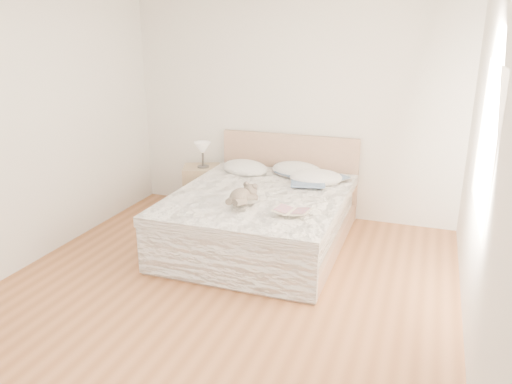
# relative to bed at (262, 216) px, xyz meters

# --- Properties ---
(floor) EXTENTS (4.00, 4.50, 0.00)m
(floor) POSITION_rel_bed_xyz_m (0.00, -1.19, -0.31)
(floor) COLOR brown
(floor) RESTS_ON ground
(wall_back) EXTENTS (4.00, 0.02, 2.70)m
(wall_back) POSITION_rel_bed_xyz_m (0.00, 1.06, 1.04)
(wall_back) COLOR silver
(wall_back) RESTS_ON ground
(wall_left) EXTENTS (0.02, 4.50, 2.70)m
(wall_left) POSITION_rel_bed_xyz_m (-2.00, -1.19, 1.04)
(wall_left) COLOR silver
(wall_left) RESTS_ON ground
(wall_right) EXTENTS (0.02, 4.50, 2.70)m
(wall_right) POSITION_rel_bed_xyz_m (2.00, -1.19, 1.04)
(wall_right) COLOR silver
(wall_right) RESTS_ON ground
(window) EXTENTS (0.02, 1.30, 1.10)m
(window) POSITION_rel_bed_xyz_m (1.99, -0.89, 1.14)
(window) COLOR white
(window) RESTS_ON wall_right
(bed) EXTENTS (1.72, 2.14, 1.00)m
(bed) POSITION_rel_bed_xyz_m (0.00, 0.00, 0.00)
(bed) COLOR #A28167
(bed) RESTS_ON floor
(nightstand) EXTENTS (0.56, 0.54, 0.56)m
(nightstand) POSITION_rel_bed_xyz_m (-1.08, 0.76, -0.03)
(nightstand) COLOR tan
(nightstand) RESTS_ON floor
(table_lamp) EXTENTS (0.23, 0.23, 0.32)m
(table_lamp) POSITION_rel_bed_xyz_m (-1.04, 0.74, 0.48)
(table_lamp) COLOR #4A4641
(table_lamp) RESTS_ON nightstand
(pillow_left) EXTENTS (0.70, 0.59, 0.18)m
(pillow_left) POSITION_rel_bed_xyz_m (-0.43, 0.62, 0.33)
(pillow_left) COLOR silver
(pillow_left) RESTS_ON bed
(pillow_middle) EXTENTS (0.72, 0.59, 0.19)m
(pillow_middle) POSITION_rel_bed_xyz_m (0.18, 0.72, 0.33)
(pillow_middle) COLOR white
(pillow_middle) RESTS_ON bed
(pillow_right) EXTENTS (0.67, 0.55, 0.17)m
(pillow_right) POSITION_rel_bed_xyz_m (0.45, 0.50, 0.33)
(pillow_right) COLOR white
(pillow_right) RESTS_ON bed
(blouse) EXTENTS (0.70, 0.73, 0.02)m
(blouse) POSITION_rel_bed_xyz_m (0.38, 0.42, 0.32)
(blouse) COLOR #3D5374
(blouse) RESTS_ON bed
(photo_book) EXTENTS (0.43, 0.40, 0.03)m
(photo_book) POSITION_rel_bed_xyz_m (-0.39, 0.54, 0.32)
(photo_book) COLOR white
(photo_book) RESTS_ON bed
(childrens_book) EXTENTS (0.36, 0.27, 0.02)m
(childrens_book) POSITION_rel_bed_xyz_m (0.49, -0.59, 0.32)
(childrens_book) COLOR beige
(childrens_book) RESTS_ON bed
(teddy_bear) EXTENTS (0.29, 0.36, 0.17)m
(teddy_bear) POSITION_rel_bed_xyz_m (-0.03, -0.57, 0.34)
(teddy_bear) COLOR brown
(teddy_bear) RESTS_ON bed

